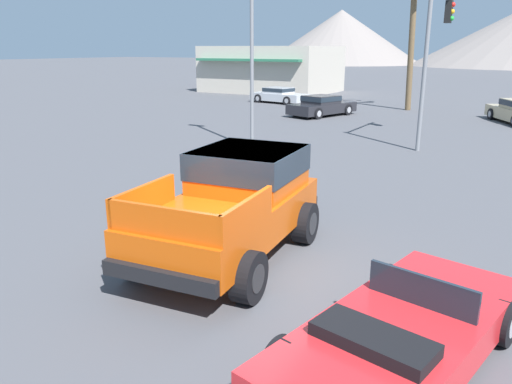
{
  "coord_description": "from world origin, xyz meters",
  "views": [
    {
      "loc": [
        4.41,
        -6.89,
        3.86
      ],
      "look_at": [
        -0.49,
        1.4,
        1.06
      ],
      "focal_mm": 35.0,
      "sensor_mm": 36.0,
      "label": 1
    }
  ],
  "objects_px": {
    "traffic_light_main": "(436,38)",
    "palm_tree_short": "(416,7)",
    "red_convertible_car": "(401,336)",
    "street_lamp_post": "(252,13)",
    "parked_car_silver": "(279,95)",
    "parked_car_dark": "(322,105)",
    "orange_pickup_truck": "(236,199)"
  },
  "relations": [
    {
      "from": "parked_car_dark",
      "to": "traffic_light_main",
      "type": "bearing_deg",
      "value": -22.68
    },
    {
      "from": "orange_pickup_truck",
      "to": "parked_car_silver",
      "type": "distance_m",
      "value": 27.63
    },
    {
      "from": "parked_car_dark",
      "to": "street_lamp_post",
      "type": "xyz_separation_m",
      "value": [
        1.64,
        -10.67,
        4.49
      ]
    },
    {
      "from": "palm_tree_short",
      "to": "traffic_light_main",
      "type": "bearing_deg",
      "value": -72.12
    },
    {
      "from": "red_convertible_car",
      "to": "traffic_light_main",
      "type": "relative_size",
      "value": 0.75
    },
    {
      "from": "street_lamp_post",
      "to": "traffic_light_main",
      "type": "bearing_deg",
      "value": 37.83
    },
    {
      "from": "traffic_light_main",
      "to": "palm_tree_short",
      "type": "xyz_separation_m",
      "value": [
        -3.69,
        11.45,
        2.0
      ]
    },
    {
      "from": "orange_pickup_truck",
      "to": "traffic_light_main",
      "type": "relative_size",
      "value": 0.8
    },
    {
      "from": "parked_car_dark",
      "to": "traffic_light_main",
      "type": "relative_size",
      "value": 0.77
    },
    {
      "from": "parked_car_silver",
      "to": "parked_car_dark",
      "type": "bearing_deg",
      "value": 57.77
    },
    {
      "from": "traffic_light_main",
      "to": "street_lamp_post",
      "type": "bearing_deg",
      "value": 127.83
    },
    {
      "from": "parked_car_dark",
      "to": "palm_tree_short",
      "type": "relative_size",
      "value": 0.56
    },
    {
      "from": "red_convertible_car",
      "to": "traffic_light_main",
      "type": "height_order",
      "value": "traffic_light_main"
    },
    {
      "from": "orange_pickup_truck",
      "to": "street_lamp_post",
      "type": "xyz_separation_m",
      "value": [
        -5.11,
        9.07,
        4.0
      ]
    },
    {
      "from": "red_convertible_car",
      "to": "parked_car_silver",
      "type": "distance_m",
      "value": 31.14
    },
    {
      "from": "orange_pickup_truck",
      "to": "parked_car_dark",
      "type": "relative_size",
      "value": 1.05
    },
    {
      "from": "traffic_light_main",
      "to": "palm_tree_short",
      "type": "height_order",
      "value": "palm_tree_short"
    },
    {
      "from": "parked_car_silver",
      "to": "palm_tree_short",
      "type": "height_order",
      "value": "palm_tree_short"
    },
    {
      "from": "parked_car_dark",
      "to": "orange_pickup_truck",
      "type": "bearing_deg",
      "value": -53.76
    },
    {
      "from": "parked_car_dark",
      "to": "street_lamp_post",
      "type": "height_order",
      "value": "street_lamp_post"
    },
    {
      "from": "red_convertible_car",
      "to": "street_lamp_post",
      "type": "bearing_deg",
      "value": 139.93
    },
    {
      "from": "palm_tree_short",
      "to": "parked_car_silver",
      "type": "bearing_deg",
      "value": -178.64
    },
    {
      "from": "red_convertible_car",
      "to": "parked_car_dark",
      "type": "relative_size",
      "value": 0.98
    },
    {
      "from": "parked_car_dark",
      "to": "parked_car_silver",
      "type": "relative_size",
      "value": 1.03
    },
    {
      "from": "red_convertible_car",
      "to": "street_lamp_post",
      "type": "height_order",
      "value": "street_lamp_post"
    },
    {
      "from": "orange_pickup_truck",
      "to": "parked_car_silver",
      "type": "bearing_deg",
      "value": 109.9
    },
    {
      "from": "orange_pickup_truck",
      "to": "parked_car_silver",
      "type": "relative_size",
      "value": 1.08
    },
    {
      "from": "orange_pickup_truck",
      "to": "parked_car_dark",
      "type": "height_order",
      "value": "orange_pickup_truck"
    },
    {
      "from": "parked_car_silver",
      "to": "palm_tree_short",
      "type": "bearing_deg",
      "value": 101.58
    },
    {
      "from": "parked_car_dark",
      "to": "traffic_light_main",
      "type": "distance_m",
      "value": 10.31
    },
    {
      "from": "orange_pickup_truck",
      "to": "parked_car_silver",
      "type": "height_order",
      "value": "orange_pickup_truck"
    },
    {
      "from": "red_convertible_car",
      "to": "palm_tree_short",
      "type": "distance_m",
      "value": 28.4
    }
  ]
}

